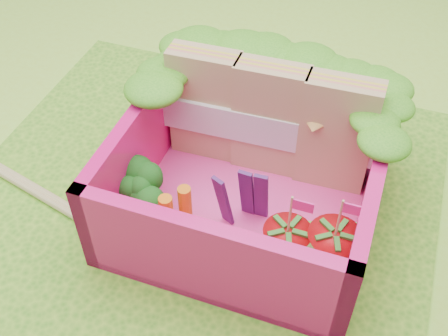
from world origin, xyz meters
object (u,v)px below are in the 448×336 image
broccoli (140,191)px  strawberry_right (332,251)px  bento_box (251,172)px  strawberry_left (286,245)px  sandwich_stack (270,120)px  chopsticks (31,188)px

broccoli → strawberry_right: bearing=-0.3°
bento_box → strawberry_right: (0.50, -0.29, -0.09)m
broccoli → strawberry_right: (1.01, -0.01, -0.04)m
bento_box → strawberry_left: 0.44m
sandwich_stack → chopsticks: (-1.20, -0.61, -0.36)m
strawberry_right → chopsticks: strawberry_right is taller
strawberry_left → broccoli: bearing=177.0°
sandwich_stack → strawberry_left: sandwich_stack is taller
bento_box → broccoli: 0.58m
sandwich_stack → chopsticks: sandwich_stack is taller
bento_box → strawberry_right: bearing=-29.8°
chopsticks → strawberry_right: bearing=0.7°
bento_box → strawberry_left: bearing=-48.5°
bento_box → chopsticks: size_ratio=0.57×
bento_box → chopsticks: bento_box is taller
strawberry_right → chopsticks: 1.71m
broccoli → strawberry_left: size_ratio=0.72×
sandwich_stack → broccoli: 0.79m
bento_box → strawberry_right: size_ratio=2.61×
sandwich_stack → strawberry_right: sandwich_stack is taller
sandwich_stack → strawberry_left: size_ratio=2.58×
sandwich_stack → bento_box: bearing=-90.9°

